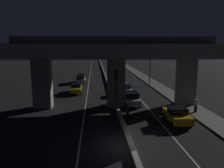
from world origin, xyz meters
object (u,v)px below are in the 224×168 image
at_px(car_white_second, 132,98).
at_px(motorcycle_blue_filtering_mid, 118,98).
at_px(street_lamp, 149,61).
at_px(motorcycle_black_filtering_near, 127,111).
at_px(car_taxi_yellow_lead_oncoming, 76,88).
at_px(pedestrian_on_sidewalk, 196,105).
at_px(traffic_light_left_of_median, 116,86).
at_px(car_taxi_yellow_lead, 177,115).
at_px(car_white_second_oncoming, 81,78).
at_px(car_white_third, 125,89).

bearing_deg(car_white_second, motorcycle_blue_filtering_mid, 43.99).
height_order(street_lamp, motorcycle_blue_filtering_mid, street_lamp).
xyz_separation_m(car_white_second, motorcycle_black_filtering_near, (-1.26, -4.70, -0.25)).
height_order(motorcycle_black_filtering_near, motorcycle_blue_filtering_mid, motorcycle_black_filtering_near).
bearing_deg(car_taxi_yellow_lead_oncoming, pedestrian_on_sidewalk, 49.48).
xyz_separation_m(traffic_light_left_of_median, motorcycle_blue_filtering_mid, (1.14, 8.37, -3.07)).
distance_m(street_lamp, motorcycle_blue_filtering_mid, 14.63).
relative_size(traffic_light_left_of_median, car_white_second, 1.35).
relative_size(street_lamp, car_white_second, 1.92).
bearing_deg(car_taxi_yellow_lead, traffic_light_left_of_median, 92.14).
height_order(car_white_second, car_white_second_oncoming, car_white_second_oncoming).
relative_size(motorcycle_black_filtering_near, motorcycle_blue_filtering_mid, 1.03).
height_order(car_taxi_yellow_lead, car_taxi_yellow_lead_oncoming, car_taxi_yellow_lead).
xyz_separation_m(traffic_light_left_of_median, car_taxi_yellow_lead, (5.95, 0.07, -2.90)).
distance_m(car_white_third, pedestrian_on_sidewalk, 11.93).
height_order(car_white_third, pedestrian_on_sidewalk, pedestrian_on_sidewalk).
relative_size(car_white_second, motorcycle_blue_filtering_mid, 2.10).
xyz_separation_m(car_white_second, car_white_third, (0.04, 6.02, -0.08)).
height_order(car_taxi_yellow_lead, car_white_second, car_white_second).
height_order(car_white_second, motorcycle_black_filtering_near, car_white_second).
bearing_deg(motorcycle_black_filtering_near, car_taxi_yellow_lead, -115.12).
bearing_deg(car_white_second_oncoming, motorcycle_blue_filtering_mid, 20.35).
distance_m(car_white_second, pedestrian_on_sidewalk, 7.63).
relative_size(traffic_light_left_of_median, car_white_second_oncoming, 1.21).
bearing_deg(street_lamp, pedestrian_on_sidewalk, -86.93).
height_order(car_taxi_yellow_lead_oncoming, motorcycle_black_filtering_near, car_taxi_yellow_lead_oncoming).
distance_m(car_white_second, motorcycle_blue_filtering_mid, 2.17).
bearing_deg(motorcycle_black_filtering_near, traffic_light_left_of_median, 145.94).
height_order(car_taxi_yellow_lead, motorcycle_blue_filtering_mid, car_taxi_yellow_lead).
bearing_deg(car_taxi_yellow_lead_oncoming, car_white_second, 43.72).
distance_m(car_white_second, car_white_second_oncoming, 19.02).
relative_size(car_white_third, pedestrian_on_sidewalk, 2.74).
distance_m(car_white_second, car_white_third, 6.02).
height_order(car_taxi_yellow_lead_oncoming, pedestrian_on_sidewalk, pedestrian_on_sidewalk).
bearing_deg(traffic_light_left_of_median, car_white_third, 78.26).
bearing_deg(car_white_second_oncoming, pedestrian_on_sidewalk, 32.92).
distance_m(car_white_third, motorcycle_blue_filtering_mid, 4.73).
distance_m(street_lamp, car_taxi_yellow_lead, 20.96).
xyz_separation_m(street_lamp, car_white_third, (-5.50, -7.74, -3.75)).
xyz_separation_m(car_taxi_yellow_lead, car_white_third, (-3.28, 12.76, 0.02)).
bearing_deg(traffic_light_left_of_median, street_lamp, 68.34).
xyz_separation_m(car_white_third, car_taxi_yellow_lead_oncoming, (-7.60, 1.73, -0.03)).
bearing_deg(car_white_second_oncoming, traffic_light_left_of_median, 11.18).
xyz_separation_m(car_taxi_yellow_lead_oncoming, pedestrian_on_sidewalk, (14.05, -11.76, 0.18)).
relative_size(street_lamp, car_taxi_yellow_lead, 1.89).
xyz_separation_m(traffic_light_left_of_median, car_white_third, (2.67, 12.83, -2.88)).
relative_size(traffic_light_left_of_median, car_white_third, 1.22).
height_order(car_white_second, car_taxi_yellow_lead_oncoming, car_white_second).
bearing_deg(pedestrian_on_sidewalk, traffic_light_left_of_median, -162.95).
bearing_deg(motorcycle_black_filtering_near, car_taxi_yellow_lead_oncoming, 25.84).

